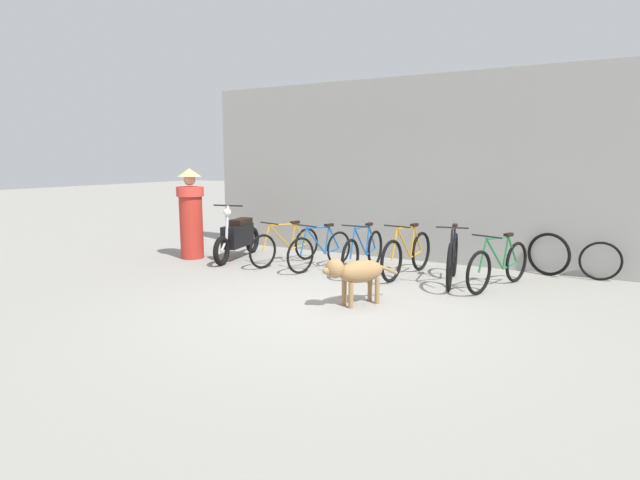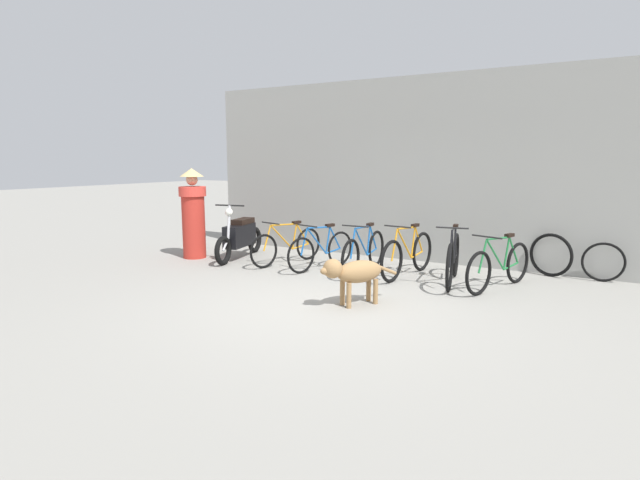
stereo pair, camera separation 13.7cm
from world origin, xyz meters
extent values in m
plane|color=gray|center=(0.00, 0.00, 0.00)|extent=(60.00, 60.00, 0.00)
cube|color=gray|center=(0.00, 3.48, 1.69)|extent=(8.83, 0.20, 3.38)
torus|color=black|center=(-2.00, 1.42, 0.30)|extent=(0.20, 0.60, 0.61)
torus|color=black|center=(-1.72, 2.47, 0.30)|extent=(0.20, 0.60, 0.61)
cylinder|color=orange|center=(-1.89, 1.83, 0.50)|extent=(0.16, 0.52, 0.50)
cylinder|color=orange|center=(-1.81, 2.13, 0.48)|extent=(0.06, 0.14, 0.46)
cylinder|color=orange|center=(-1.88, 1.88, 0.73)|extent=(0.19, 0.61, 0.06)
cylinder|color=orange|center=(-1.78, 2.27, 0.28)|extent=(0.13, 0.40, 0.07)
cylinder|color=orange|center=(-1.76, 2.32, 0.51)|extent=(0.11, 0.32, 0.43)
cylinder|color=orange|center=(-1.98, 1.50, 0.52)|extent=(0.08, 0.19, 0.45)
cube|color=black|center=(-1.80, 2.18, 0.74)|extent=(0.11, 0.19, 0.05)
cylinder|color=black|center=(-1.96, 1.58, 0.78)|extent=(0.45, 0.14, 0.02)
torus|color=black|center=(-1.22, 1.40, 0.31)|extent=(0.20, 0.60, 0.61)
torus|color=black|center=(-0.97, 2.31, 0.31)|extent=(0.20, 0.60, 0.61)
cylinder|color=#1959A5|center=(-1.12, 1.75, 0.51)|extent=(0.15, 0.46, 0.51)
cylinder|color=#1959A5|center=(-1.05, 2.02, 0.49)|extent=(0.06, 0.13, 0.47)
cylinder|color=#1959A5|center=(-1.11, 1.80, 0.74)|extent=(0.17, 0.54, 0.06)
cylinder|color=#1959A5|center=(-1.01, 2.14, 0.28)|extent=(0.12, 0.36, 0.07)
cylinder|color=#1959A5|center=(-1.00, 2.19, 0.51)|extent=(0.10, 0.28, 0.43)
cylinder|color=#1959A5|center=(-1.20, 1.46, 0.53)|extent=(0.07, 0.17, 0.45)
cube|color=black|center=(-1.04, 2.06, 0.75)|extent=(0.12, 0.19, 0.05)
cylinder|color=black|center=(-1.18, 1.53, 0.79)|extent=(0.45, 0.15, 0.02)
torus|color=black|center=(-0.34, 1.47, 0.32)|extent=(0.06, 0.65, 0.64)
torus|color=black|center=(-0.36, 2.53, 0.32)|extent=(0.06, 0.65, 0.64)
cylinder|color=#1959A5|center=(-0.34, 1.88, 0.53)|extent=(0.04, 0.53, 0.54)
cylinder|color=#1959A5|center=(-0.35, 2.19, 0.52)|extent=(0.03, 0.13, 0.49)
cylinder|color=#1959A5|center=(-0.35, 1.93, 0.77)|extent=(0.04, 0.61, 0.06)
cylinder|color=#1959A5|center=(-0.35, 2.33, 0.30)|extent=(0.03, 0.40, 0.08)
cylinder|color=#1959A5|center=(-0.35, 2.39, 0.54)|extent=(0.03, 0.32, 0.45)
cylinder|color=#1959A5|center=(-0.34, 1.55, 0.56)|extent=(0.03, 0.19, 0.48)
cube|color=black|center=(-0.35, 2.24, 0.79)|extent=(0.07, 0.18, 0.05)
cylinder|color=black|center=(-0.34, 1.63, 0.83)|extent=(0.46, 0.03, 0.02)
torus|color=black|center=(0.32, 1.56, 0.33)|extent=(0.14, 0.67, 0.67)
torus|color=black|center=(0.46, 2.60, 0.33)|extent=(0.14, 0.67, 0.67)
cylinder|color=orange|center=(0.38, 1.96, 0.55)|extent=(0.10, 0.52, 0.55)
cylinder|color=orange|center=(0.42, 2.26, 0.53)|extent=(0.05, 0.14, 0.51)
cylinder|color=orange|center=(0.38, 2.02, 0.80)|extent=(0.11, 0.61, 0.06)
cylinder|color=orange|center=(0.44, 2.41, 0.31)|extent=(0.08, 0.40, 0.08)
cylinder|color=orange|center=(0.44, 2.46, 0.56)|extent=(0.07, 0.31, 0.47)
cylinder|color=orange|center=(0.33, 1.64, 0.58)|extent=(0.05, 0.19, 0.49)
cube|color=black|center=(0.42, 2.32, 0.81)|extent=(0.09, 0.19, 0.05)
cylinder|color=black|center=(0.34, 1.72, 0.86)|extent=(0.46, 0.09, 0.02)
torus|color=black|center=(1.25, 1.45, 0.35)|extent=(0.17, 0.71, 0.71)
torus|color=black|center=(1.07, 2.46, 0.35)|extent=(0.17, 0.71, 0.71)
cylinder|color=black|center=(1.18, 1.84, 0.58)|extent=(0.11, 0.50, 0.59)
cylinder|color=black|center=(1.13, 2.13, 0.57)|extent=(0.05, 0.13, 0.54)
cylinder|color=black|center=(1.17, 1.89, 0.85)|extent=(0.13, 0.58, 0.06)
cylinder|color=black|center=(1.11, 2.27, 0.33)|extent=(0.09, 0.39, 0.08)
cylinder|color=black|center=(1.10, 2.32, 0.59)|extent=(0.08, 0.30, 0.49)
cylinder|color=black|center=(1.23, 1.53, 0.61)|extent=(0.06, 0.18, 0.52)
cube|color=black|center=(1.12, 2.18, 0.86)|extent=(0.10, 0.19, 0.05)
cylinder|color=black|center=(1.22, 1.60, 0.91)|extent=(0.46, 0.10, 0.02)
torus|color=black|center=(1.65, 1.46, 0.32)|extent=(0.25, 0.61, 0.63)
torus|color=black|center=(2.01, 2.49, 0.32)|extent=(0.25, 0.61, 0.63)
cylinder|color=#1E7238|center=(1.79, 1.86, 0.52)|extent=(0.20, 0.52, 0.53)
cylinder|color=#1E7238|center=(1.90, 2.16, 0.51)|extent=(0.07, 0.14, 0.48)
cylinder|color=#1E7238|center=(1.81, 1.91, 0.76)|extent=(0.23, 0.61, 0.06)
cylinder|color=#1E7238|center=(1.95, 2.30, 0.29)|extent=(0.16, 0.40, 0.08)
cylinder|color=#1E7238|center=(1.96, 2.35, 0.53)|extent=(0.13, 0.32, 0.44)
cylinder|color=#1E7238|center=(1.68, 1.53, 0.55)|extent=(0.09, 0.19, 0.47)
cube|color=black|center=(1.91, 2.21, 0.77)|extent=(0.13, 0.19, 0.05)
cylinder|color=black|center=(1.71, 1.61, 0.82)|extent=(0.44, 0.17, 0.02)
torus|color=black|center=(-2.79, 1.26, 0.27)|extent=(0.20, 0.54, 0.53)
torus|color=black|center=(-3.05, 2.55, 0.27)|extent=(0.20, 0.54, 0.53)
cube|color=black|center=(-2.92, 1.91, 0.45)|extent=(0.45, 0.90, 0.41)
cube|color=black|center=(-2.95, 2.06, 0.71)|extent=(0.35, 0.59, 0.10)
cylinder|color=silver|center=(-2.84, 1.51, 0.75)|extent=(0.08, 0.15, 0.61)
cylinder|color=silver|center=(-2.81, 1.36, 0.36)|extent=(0.08, 0.23, 0.21)
cylinder|color=black|center=(-2.85, 1.55, 1.06)|extent=(0.57, 0.14, 0.03)
sphere|color=silver|center=(-2.84, 1.52, 0.94)|extent=(0.17, 0.17, 0.14)
ellipsoid|color=#997247|center=(0.40, 0.23, 0.44)|extent=(0.60, 0.72, 0.29)
cylinder|color=#997247|center=(0.36, 0.02, 0.17)|extent=(0.09, 0.09, 0.33)
cylinder|color=#997247|center=(0.22, 0.10, 0.17)|extent=(0.09, 0.09, 0.33)
cylinder|color=#997247|center=(0.57, 0.37, 0.17)|extent=(0.09, 0.09, 0.33)
cylinder|color=#997247|center=(0.44, 0.45, 0.17)|extent=(0.09, 0.09, 0.33)
sphere|color=#997247|center=(0.19, -0.11, 0.52)|extent=(0.34, 0.34, 0.25)
ellipsoid|color=#997247|center=(0.13, -0.20, 0.50)|extent=(0.16, 0.17, 0.09)
cylinder|color=#997247|center=(0.63, 0.62, 0.41)|extent=(0.19, 0.27, 0.16)
cylinder|color=#B72D23|center=(-3.74, 1.54, 0.69)|extent=(0.46, 0.46, 1.37)
cylinder|color=#D63C32|center=(-3.74, 1.54, 1.28)|extent=(0.54, 0.54, 0.18)
sphere|color=tan|center=(-3.74, 1.54, 1.51)|extent=(0.23, 0.23, 0.22)
cone|color=tan|center=(-3.74, 1.54, 1.64)|extent=(0.47, 0.47, 0.16)
torus|color=black|center=(3.16, 3.24, 0.31)|extent=(0.62, 0.07, 0.62)
torus|color=black|center=(2.41, 3.22, 0.35)|extent=(0.68, 0.29, 0.71)
camera|label=1|loc=(2.97, -5.59, 1.88)|focal=28.00mm
camera|label=2|loc=(3.09, -5.52, 1.88)|focal=28.00mm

